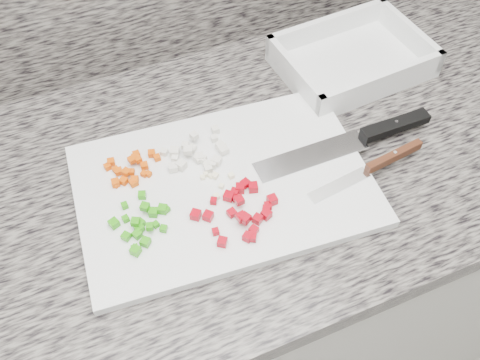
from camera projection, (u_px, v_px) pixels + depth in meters
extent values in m
cube|color=beige|center=(209.00, 296.00, 1.26)|extent=(3.92, 0.62, 0.86)
cube|color=#67625B|center=(196.00, 180.00, 0.90)|extent=(3.96, 0.64, 0.04)
cube|color=white|center=(224.00, 185.00, 0.86)|extent=(0.49, 0.35, 0.02)
cube|color=#CE4A04|center=(136.00, 154.00, 0.88)|extent=(0.01, 0.01, 0.01)
cube|color=#CE4A04|center=(138.00, 159.00, 0.87)|extent=(0.01, 0.01, 0.01)
cube|color=#CE4A04|center=(132.00, 172.00, 0.85)|extent=(0.01, 0.01, 0.01)
cube|color=#CE4A04|center=(148.00, 174.00, 0.86)|extent=(0.01, 0.01, 0.01)
cube|color=#CE4A04|center=(116.00, 170.00, 0.87)|extent=(0.01, 0.01, 0.01)
cube|color=#CE4A04|center=(144.00, 174.00, 0.86)|extent=(0.01, 0.01, 0.01)
cube|color=#CE4A04|center=(108.00, 167.00, 0.87)|extent=(0.01, 0.01, 0.01)
cube|color=#CE4A04|center=(157.00, 158.00, 0.88)|extent=(0.01, 0.01, 0.01)
cube|color=#CE4A04|center=(119.00, 171.00, 0.86)|extent=(0.01, 0.01, 0.01)
cube|color=#CE4A04|center=(144.00, 166.00, 0.87)|extent=(0.01, 0.01, 0.01)
cube|color=#CE4A04|center=(116.00, 185.00, 0.85)|extent=(0.01, 0.01, 0.01)
cube|color=#CE4A04|center=(124.00, 181.00, 0.85)|extent=(0.02, 0.02, 0.01)
cube|color=#CE4A04|center=(126.00, 172.00, 0.85)|extent=(0.02, 0.02, 0.01)
cube|color=#CE4A04|center=(111.00, 162.00, 0.87)|extent=(0.01, 0.01, 0.01)
cube|color=#CE4A04|center=(134.00, 183.00, 0.85)|extent=(0.01, 0.01, 0.01)
cube|color=#CE4A04|center=(135.00, 180.00, 0.85)|extent=(0.02, 0.02, 0.01)
cube|color=#CE4A04|center=(152.00, 153.00, 0.89)|extent=(0.01, 0.01, 0.01)
cube|color=#CE4A04|center=(132.00, 160.00, 0.87)|extent=(0.01, 0.01, 0.01)
cube|color=#CE4A04|center=(116.00, 183.00, 0.85)|extent=(0.01, 0.01, 0.01)
cube|color=#CE4A04|center=(135.00, 158.00, 0.88)|extent=(0.01, 0.01, 0.01)
cube|color=silver|center=(185.00, 145.00, 0.88)|extent=(0.02, 0.02, 0.01)
cube|color=silver|center=(164.00, 152.00, 0.89)|extent=(0.02, 0.02, 0.01)
cube|color=silver|center=(175.00, 152.00, 0.88)|extent=(0.02, 0.02, 0.01)
cube|color=silver|center=(213.00, 164.00, 0.87)|extent=(0.02, 0.02, 0.01)
cube|color=silver|center=(223.00, 150.00, 0.89)|extent=(0.02, 0.02, 0.01)
cube|color=silver|center=(198.00, 158.00, 0.88)|extent=(0.02, 0.02, 0.01)
cube|color=silver|center=(202.00, 159.00, 0.88)|extent=(0.02, 0.02, 0.01)
cube|color=silver|center=(194.00, 136.00, 0.90)|extent=(0.01, 0.01, 0.01)
cube|color=silver|center=(207.00, 164.00, 0.87)|extent=(0.01, 0.01, 0.01)
cube|color=silver|center=(181.00, 165.00, 0.87)|extent=(0.02, 0.02, 0.01)
cube|color=silver|center=(188.00, 150.00, 0.87)|extent=(0.02, 0.02, 0.01)
cube|color=silver|center=(215.00, 130.00, 0.92)|extent=(0.01, 0.01, 0.01)
cube|color=silver|center=(199.00, 159.00, 0.88)|extent=(0.01, 0.01, 0.01)
cube|color=silver|center=(199.00, 157.00, 0.88)|extent=(0.02, 0.02, 0.01)
cube|color=silver|center=(208.00, 168.00, 0.87)|extent=(0.01, 0.01, 0.01)
cube|color=silver|center=(175.00, 158.00, 0.88)|extent=(0.01, 0.01, 0.01)
cube|color=silver|center=(173.00, 167.00, 0.87)|extent=(0.02, 0.02, 0.01)
cube|color=silver|center=(192.00, 148.00, 0.89)|extent=(0.02, 0.02, 0.01)
cube|color=silver|center=(217.00, 161.00, 0.87)|extent=(0.02, 0.02, 0.01)
cube|color=silver|center=(214.00, 138.00, 0.91)|extent=(0.01, 0.01, 0.01)
cube|color=silver|center=(220.00, 146.00, 0.89)|extent=(0.02, 0.02, 0.01)
cube|color=#2B950D|center=(163.00, 209.00, 0.82)|extent=(0.02, 0.02, 0.01)
cube|color=#2B950D|center=(126.00, 236.00, 0.79)|extent=(0.02, 0.02, 0.01)
cube|color=#2B950D|center=(136.00, 251.00, 0.77)|extent=(0.02, 0.02, 0.01)
cube|color=#2B950D|center=(142.00, 195.00, 0.83)|extent=(0.01, 0.01, 0.01)
cube|color=#2B950D|center=(135.00, 248.00, 0.78)|extent=(0.01, 0.01, 0.01)
cube|color=#2B950D|center=(140.00, 223.00, 0.80)|extent=(0.02, 0.02, 0.01)
cube|color=#2B950D|center=(140.00, 230.00, 0.80)|extent=(0.01, 0.01, 0.01)
cube|color=#2B950D|center=(145.00, 242.00, 0.78)|extent=(0.02, 0.02, 0.01)
cube|color=#2B950D|center=(164.00, 229.00, 0.80)|extent=(0.01, 0.01, 0.01)
cube|color=#2B950D|center=(114.00, 223.00, 0.80)|extent=(0.02, 0.02, 0.01)
cube|color=#2B950D|center=(156.00, 224.00, 0.80)|extent=(0.01, 0.01, 0.01)
cube|color=#2B950D|center=(126.00, 219.00, 0.81)|extent=(0.01, 0.01, 0.01)
cube|color=#2B950D|center=(137.00, 234.00, 0.79)|extent=(0.02, 0.02, 0.01)
cube|color=#2B950D|center=(166.00, 209.00, 0.82)|extent=(0.01, 0.01, 0.01)
cube|color=#2B950D|center=(138.00, 224.00, 0.80)|extent=(0.02, 0.02, 0.01)
cube|color=#2B950D|center=(139.00, 228.00, 0.80)|extent=(0.02, 0.02, 0.01)
cube|color=#2B950D|center=(145.00, 207.00, 0.81)|extent=(0.02, 0.02, 0.01)
cube|color=#2B950D|center=(125.00, 205.00, 0.82)|extent=(0.01, 0.01, 0.01)
cube|color=#2B950D|center=(150.00, 227.00, 0.79)|extent=(0.01, 0.01, 0.01)
cube|color=#2B950D|center=(139.00, 224.00, 0.80)|extent=(0.01, 0.01, 0.01)
cube|color=#2B950D|center=(135.00, 222.00, 0.79)|extent=(0.02, 0.02, 0.01)
cube|color=#2B950D|center=(153.00, 212.00, 0.81)|extent=(0.02, 0.02, 0.01)
cube|color=#9D020F|center=(253.00, 187.00, 0.84)|extent=(0.02, 0.02, 0.01)
cube|color=#9D020F|center=(272.00, 200.00, 0.83)|extent=(0.01, 0.01, 0.01)
cube|color=#9D020F|center=(208.00, 216.00, 0.81)|extent=(0.02, 0.02, 0.01)
cube|color=#9D020F|center=(216.00, 232.00, 0.79)|extent=(0.01, 0.01, 0.01)
cube|color=#9D020F|center=(240.00, 188.00, 0.84)|extent=(0.02, 0.02, 0.01)
cube|color=#9D020F|center=(235.00, 192.00, 0.84)|extent=(0.02, 0.02, 0.01)
cube|color=#9D020F|center=(245.00, 183.00, 0.85)|extent=(0.02, 0.02, 0.01)
cube|color=#9D020F|center=(241.00, 217.00, 0.80)|extent=(0.02, 0.02, 0.01)
cube|color=#9D020F|center=(232.00, 213.00, 0.81)|extent=(0.02, 0.02, 0.01)
cube|color=#9D020F|center=(266.00, 214.00, 0.81)|extent=(0.02, 0.02, 0.01)
cube|color=#9D020F|center=(239.00, 200.00, 0.81)|extent=(0.01, 0.01, 0.01)
cube|color=#9D020F|center=(222.00, 242.00, 0.78)|extent=(0.02, 0.02, 0.01)
cube|color=#9D020F|center=(214.00, 201.00, 0.83)|extent=(0.01, 0.01, 0.01)
cube|color=#9D020F|center=(196.00, 215.00, 0.81)|extent=(0.02, 0.02, 0.01)
cube|color=#9D020F|center=(252.00, 237.00, 0.79)|extent=(0.02, 0.02, 0.01)
cube|color=#9D020F|center=(236.00, 198.00, 0.83)|extent=(0.01, 0.01, 0.01)
cube|color=#9D020F|center=(266.00, 210.00, 0.82)|extent=(0.02, 0.02, 0.01)
cube|color=#9D020F|center=(268.00, 206.00, 0.82)|extent=(0.01, 0.01, 0.01)
cube|color=#9D020F|center=(248.00, 237.00, 0.79)|extent=(0.02, 0.02, 0.01)
cube|color=#9D020F|center=(254.00, 230.00, 0.79)|extent=(0.02, 0.02, 0.01)
cube|color=#9D020F|center=(258.00, 219.00, 0.81)|extent=(0.02, 0.02, 0.01)
cube|color=#9D020F|center=(245.00, 218.00, 0.79)|extent=(0.02, 0.02, 0.01)
cube|color=#9D020F|center=(229.00, 196.00, 0.83)|extent=(0.02, 0.02, 0.01)
cube|color=#F5EDBD|center=(216.00, 196.00, 0.83)|extent=(0.01, 0.01, 0.01)
cube|color=#F5EDBD|center=(203.00, 177.00, 0.86)|extent=(0.01, 0.01, 0.01)
cube|color=#F5EDBD|center=(221.00, 186.00, 0.85)|extent=(0.01, 0.01, 0.01)
cube|color=#F5EDBD|center=(231.00, 176.00, 0.86)|extent=(0.01, 0.01, 0.01)
cube|color=#F5EDBD|center=(206.00, 174.00, 0.86)|extent=(0.01, 0.01, 0.01)
cube|color=#F5EDBD|center=(211.00, 176.00, 0.86)|extent=(0.01, 0.01, 0.01)
cube|color=#F5EDBD|center=(215.00, 175.00, 0.86)|extent=(0.01, 0.01, 0.01)
cube|color=#F5EDBD|center=(225.00, 194.00, 0.84)|extent=(0.01, 0.01, 0.01)
cube|color=silver|center=(311.00, 156.00, 0.89)|extent=(0.20, 0.05, 0.00)
cube|color=black|center=(395.00, 125.00, 0.92)|extent=(0.13, 0.02, 0.02)
cylinder|color=silver|center=(396.00, 122.00, 0.91)|extent=(0.01, 0.01, 0.00)
cube|color=silver|center=(339.00, 185.00, 0.85)|extent=(0.11, 0.04, 0.00)
cube|color=#492212|center=(394.00, 156.00, 0.88)|extent=(0.11, 0.03, 0.02)
cylinder|color=silver|center=(395.00, 153.00, 0.87)|extent=(0.01, 0.01, 0.00)
cube|color=silver|center=(351.00, 65.00, 1.04)|extent=(0.29, 0.22, 0.01)
cube|color=silver|center=(327.00, 27.00, 1.07)|extent=(0.27, 0.03, 0.04)
cube|color=silver|center=(382.00, 83.00, 0.97)|extent=(0.27, 0.03, 0.04)
cube|color=silver|center=(408.00, 34.00, 1.06)|extent=(0.03, 0.20, 0.04)
cube|color=silver|center=(294.00, 74.00, 0.98)|extent=(0.03, 0.20, 0.04)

